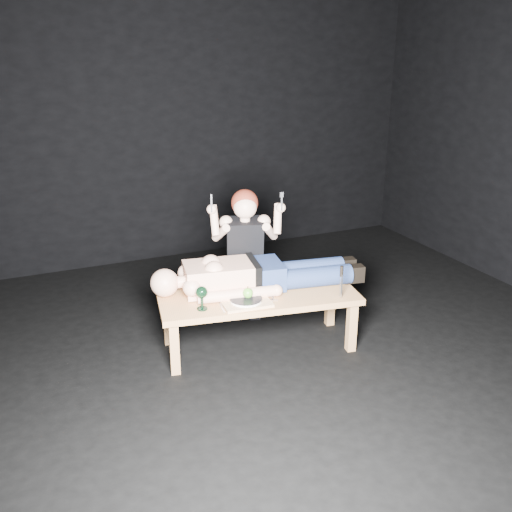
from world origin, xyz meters
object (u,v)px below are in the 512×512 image
(table, at_px, (259,321))
(goblet, at_px, (202,298))
(carving_knife, at_px, (341,282))
(serving_tray, at_px, (246,302))
(lying_man, at_px, (260,271))
(kneeling_woman, at_px, (244,254))

(table, relative_size, goblet, 8.50)
(carving_knife, bearing_deg, serving_tray, 174.28)
(lying_man, height_order, kneeling_woman, kneeling_woman)
(table, height_order, serving_tray, serving_tray)
(table, bearing_deg, serving_tray, -134.61)
(serving_tray, bearing_deg, table, 35.89)
(lying_man, xyz_separation_m, kneeling_woman, (0.01, 0.35, 0.02))
(table, distance_m, goblet, 0.58)
(table, xyz_separation_m, goblet, (-0.48, -0.07, 0.31))
(lying_man, height_order, serving_tray, lying_man)
(serving_tray, relative_size, goblet, 1.99)
(table, relative_size, serving_tray, 4.28)
(carving_knife, bearing_deg, goblet, 176.96)
(lying_man, bearing_deg, serving_tray, -123.12)
(goblet, bearing_deg, carving_knife, -12.53)
(goblet, bearing_deg, table, 8.36)
(carving_knife, bearing_deg, table, 160.84)
(kneeling_woman, distance_m, goblet, 0.79)
(table, xyz_separation_m, lying_man, (0.07, 0.13, 0.36))
(kneeling_woman, bearing_deg, goblet, -116.72)
(lying_man, xyz_separation_m, carving_knife, (0.47, -0.43, -0.01))
(table, bearing_deg, lying_man, 71.11)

